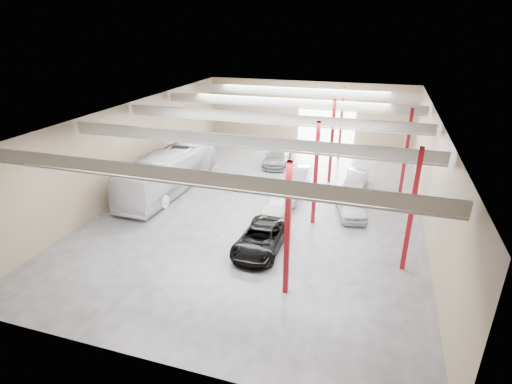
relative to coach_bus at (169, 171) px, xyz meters
The scene contains 8 objects.
depot_shell 8.97m from the coach_bus, ahead, with size 22.12×32.12×7.06m.
coach_bus is the anchor object (origin of this frame).
black_sedan 11.72m from the coach_bus, 34.41° to the right, with size 2.47×5.36×1.49m, color black.
car_row_a 9.60m from the coach_bus, ahead, with size 1.71×4.24×1.44m, color white.
car_row_b 10.41m from the coach_bus, 21.44° to the left, with size 1.70×4.89×1.61m, color #9F9FA4.
car_row_c 11.19m from the coach_bus, 53.70° to the left, with size 2.19×5.39×1.56m, color slate.
car_right_near 15.18m from the coach_bus, 19.41° to the left, with size 1.51×4.32×1.42m, color #B1B1B6.
car_right_far 14.35m from the coach_bus, ahead, with size 1.77×4.41×1.50m, color silver.
Camera 1 is at (7.35, -26.34, 12.59)m, focal length 28.00 mm.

